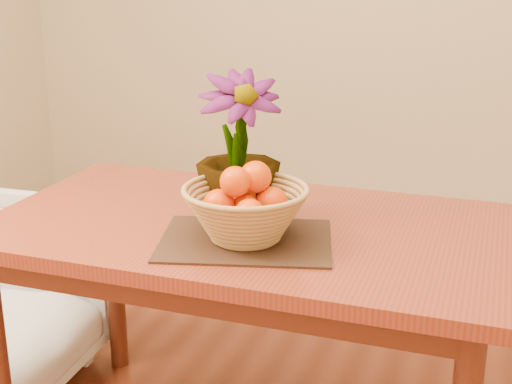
% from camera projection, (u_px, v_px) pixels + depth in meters
% --- Properties ---
extents(table, '(1.40, 0.80, 0.75)m').
position_uv_depth(table, '(246.00, 251.00, 1.98)').
color(table, maroon).
rests_on(table, floor).
extents(placemat, '(0.50, 0.42, 0.01)m').
position_uv_depth(placemat, '(246.00, 240.00, 1.81)').
color(placemat, '#321C12').
rests_on(placemat, table).
extents(wicker_basket, '(0.32, 0.32, 0.13)m').
position_uv_depth(wicker_basket, '(246.00, 215.00, 1.79)').
color(wicker_basket, '#AD8748').
rests_on(wicker_basket, placemat).
extents(orange_pile, '(0.20, 0.19, 0.15)m').
position_uv_depth(orange_pile, '(246.00, 197.00, 1.77)').
color(orange_pile, red).
rests_on(orange_pile, wicker_basket).
extents(potted_plant, '(0.31, 0.31, 0.41)m').
position_uv_depth(potted_plant, '(238.00, 149.00, 1.90)').
color(potted_plant, '#184B15').
rests_on(potted_plant, table).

